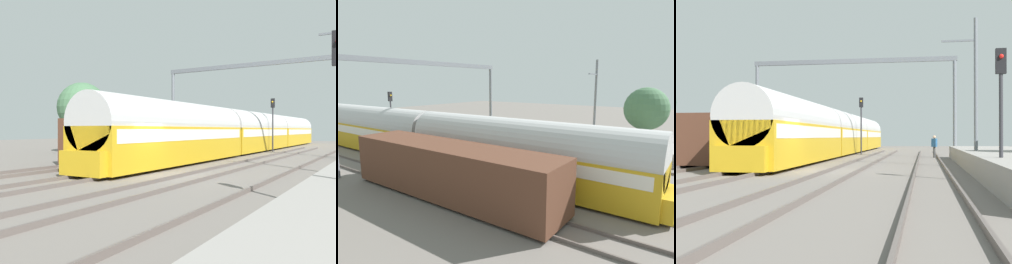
{
  "view_description": "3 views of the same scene",
  "coord_description": "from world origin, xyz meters",
  "views": [
    {
      "loc": [
        9.37,
        -14.88,
        2.19
      ],
      "look_at": [
        -2.0,
        4.2,
        2.05
      ],
      "focal_mm": 39.0,
      "sensor_mm": 36.0,
      "label": 1
    },
    {
      "loc": [
        -16.49,
        -4.27,
        6.1
      ],
      "look_at": [
        -0.89,
        6.86,
        2.86
      ],
      "focal_mm": 31.25,
      "sensor_mm": 36.0,
      "label": 2
    },
    {
      "loc": [
        5.67,
        -21.64,
        1.65
      ],
      "look_at": [
        -1.0,
        17.04,
        2.03
      ],
      "focal_mm": 49.93,
      "sensor_mm": 36.0,
      "label": 3
    }
  ],
  "objects": [
    {
      "name": "ground",
      "position": [
        0.0,
        0.0,
        0.0
      ],
      "size": [
        120.0,
        120.0,
        0.0
      ],
      "primitive_type": "plane",
      "color": "slate"
    },
    {
      "name": "track_far_west",
      "position": [
        -5.99,
        0.0,
        0.08
      ],
      "size": [
        1.52,
        60.0,
        0.16
      ],
      "color": "#5C524D",
      "rests_on": "ground"
    },
    {
      "name": "track_west",
      "position": [
        -2.0,
        0.0,
        0.08
      ],
      "size": [
        1.51,
        60.0,
        0.16
      ],
      "color": "#5C524D",
      "rests_on": "ground"
    },
    {
      "name": "track_east",
      "position": [
        2.0,
        0.0,
        0.08
      ],
      "size": [
        1.51,
        60.0,
        0.16
      ],
      "color": "#5C524D",
      "rests_on": "ground"
    },
    {
      "name": "track_far_east",
      "position": [
        5.99,
        0.0,
        0.08
      ],
      "size": [
        1.52,
        60.0,
        0.16
      ],
      "color": "#5C524D",
      "rests_on": "ground"
    },
    {
      "name": "platform",
      "position": [
        9.8,
        2.0,
        0.45
      ],
      "size": [
        4.4,
        28.0,
        0.9
      ],
      "color": "gray",
      "rests_on": "ground"
    },
    {
      "name": "passenger_train",
      "position": [
        -2.0,
        21.45,
        1.97
      ],
      "size": [
        2.93,
        49.2,
        3.82
      ],
      "color": "gold",
      "rests_on": "ground"
    },
    {
      "name": "freight_car",
      "position": [
        -5.99,
        6.9,
        1.47
      ],
      "size": [
        2.8,
        13.0,
        2.7
      ],
      "color": "#563323",
      "rests_on": "ground"
    },
    {
      "name": "person_crossing",
      "position": [
        6.43,
        15.25,
        1.03
      ],
      "size": [
        0.47,
        0.42,
        1.73
      ],
      "rotation": [
        0.0,
        0.0,
        2.56
      ],
      "color": "#3C3C3C",
      "rests_on": "ground"
    },
    {
      "name": "railway_signal_near",
      "position": [
        8.35,
        -4.45,
        3.07
      ],
      "size": [
        0.36,
        0.3,
        4.77
      ],
      "color": "#2D2D33",
      "rests_on": "ground"
    },
    {
      "name": "railway_signal_far",
      "position": [
        -0.08,
        21.05,
        3.35
      ],
      "size": [
        0.36,
        0.3,
        5.25
      ],
      "color": "#2D2D33",
      "rests_on": "ground"
    },
    {
      "name": "catenary_gantry",
      "position": [
        0.0,
        15.21,
        5.9
      ],
      "size": [
        16.37,
        0.28,
        7.86
      ],
      "color": "slate",
      "rests_on": "ground"
    },
    {
      "name": "catenary_pole_east_mid",
      "position": [
        8.34,
        4.08,
        4.15
      ],
      "size": [
        1.9,
        0.2,
        8.0
      ],
      "color": "slate",
      "rests_on": "ground"
    }
  ]
}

